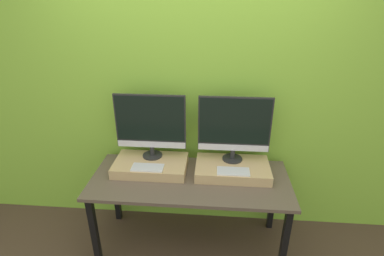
{
  "coord_description": "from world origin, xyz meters",
  "views": [
    {
      "loc": [
        0.19,
        -1.73,
        2.14
      ],
      "look_at": [
        0.0,
        0.54,
        1.09
      ],
      "focal_mm": 28.0,
      "sensor_mm": 36.0,
      "label": 1
    }
  ],
  "objects": [
    {
      "name": "keyboard_left",
      "position": [
        -0.35,
        0.33,
        0.81
      ],
      "size": [
        0.26,
        0.12,
        0.01
      ],
      "color": "silver",
      "rests_on": "wooden_riser_left"
    },
    {
      "name": "monitor_right",
      "position": [
        0.35,
        0.54,
        1.12
      ],
      "size": [
        0.6,
        0.17,
        0.57
      ],
      "color": "#282828",
      "rests_on": "wooden_riser_right"
    },
    {
      "name": "wooden_riser_right",
      "position": [
        0.35,
        0.45,
        0.76
      ],
      "size": [
        0.62,
        0.37,
        0.09
      ],
      "color": "tan",
      "rests_on": "workbench"
    },
    {
      "name": "workbench",
      "position": [
        0.0,
        0.34,
        0.64
      ],
      "size": [
        1.65,
        0.68,
        0.72
      ],
      "color": "brown",
      "rests_on": "ground_plane"
    },
    {
      "name": "keyboard_right",
      "position": [
        0.35,
        0.33,
        0.81
      ],
      "size": [
        0.26,
        0.12,
        0.01
      ],
      "color": "silver",
      "rests_on": "wooden_riser_right"
    },
    {
      "name": "wooden_riser_left",
      "position": [
        -0.35,
        0.45,
        0.76
      ],
      "size": [
        0.62,
        0.37,
        0.09
      ],
      "color": "tan",
      "rests_on": "workbench"
    },
    {
      "name": "wall_back",
      "position": [
        0.0,
        0.75,
        1.3
      ],
      "size": [
        8.0,
        0.04,
        2.6
      ],
      "color": "#8CC638",
      "rests_on": "ground_plane"
    },
    {
      "name": "monitor_left",
      "position": [
        -0.35,
        0.54,
        1.12
      ],
      "size": [
        0.6,
        0.17,
        0.57
      ],
      "color": "#282828",
      "rests_on": "wooden_riser_left"
    }
  ]
}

